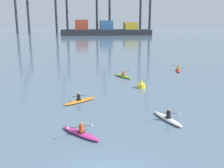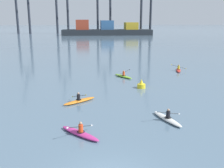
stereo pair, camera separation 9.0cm
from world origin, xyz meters
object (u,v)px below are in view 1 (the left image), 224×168
at_px(gantry_crane_west_mid, 61,1).
at_px(kayak_orange, 80,101).
at_px(gantry_crane_west, 21,2).
at_px(kayak_magenta, 81,133).
at_px(kayak_lime, 123,76).
at_px(kayak_white, 168,118).
at_px(container_barge, 105,30).
at_px(gantry_crane_east_mid, 103,3).
at_px(kayak_red, 178,70).
at_px(channel_buoy, 141,85).

xyz_separation_m(gantry_crane_west_mid, kayak_orange, (11.22, -124.11, -17.13)).
distance_m(gantry_crane_west, kayak_magenta, 134.21).
distance_m(kayak_lime, kayak_white, 15.27).
relative_size(gantry_crane_west_mid, kayak_magenta, 12.16).
bearing_deg(kayak_magenta, container_barge, 84.58).
bearing_deg(gantry_crane_west, kayak_orange, -75.55).
relative_size(gantry_crane_west, kayak_orange, 11.37).
bearing_deg(kayak_magenta, gantry_crane_west, 103.77).
bearing_deg(kayak_orange, gantry_crane_east_mid, 84.80).
height_order(gantry_crane_west, kayak_red, gantry_crane_west).
distance_m(gantry_crane_west, kayak_orange, 127.43).
height_order(container_barge, gantry_crane_west_mid, gantry_crane_west_mid).
distance_m(gantry_crane_west, kayak_red, 119.01).
distance_m(gantry_crane_west_mid, kayak_magenta, 132.71).
bearing_deg(gantry_crane_west_mid, channel_buoy, -81.51).
height_order(kayak_magenta, kayak_lime, kayak_lime).
height_order(channel_buoy, kayak_white, channel_buoy).
xyz_separation_m(gantry_crane_east_mid, kayak_lime, (-5.84, -114.11, -16.27)).
xyz_separation_m(gantry_crane_east_mid, kayak_white, (-4.76, -129.34, -16.27)).
height_order(gantry_crane_east_mid, kayak_white, gantry_crane_east_mid).
xyz_separation_m(container_barge, gantry_crane_west, (-42.73, 13.42, 13.80)).
height_order(gantry_crane_west_mid, channel_buoy, gantry_crane_west_mid).
bearing_deg(kayak_orange, kayak_lime, 61.67).
bearing_deg(channel_buoy, kayak_red, 50.91).
xyz_separation_m(gantry_crane_west_mid, kayak_lime, (16.68, -113.97, -17.13)).
relative_size(container_barge, gantry_crane_east_mid, 1.28).
bearing_deg(kayak_orange, kayak_magenta, -88.60).
bearing_deg(kayak_lime, gantry_crane_west_mid, 98.33).
distance_m(kayak_magenta, kayak_white, 6.65).
distance_m(kayak_magenta, kayak_lime, 17.93).
distance_m(kayak_lime, kayak_orange, 11.51).
xyz_separation_m(gantry_crane_west_mid, kayak_red, (25.37, -110.40, -17.13)).
relative_size(channel_buoy, kayak_lime, 0.31).
bearing_deg(kayak_red, kayak_magenta, -124.01).
bearing_deg(channel_buoy, gantry_crane_west_mid, 98.49).
height_order(channel_buoy, kayak_lime, kayak_lime).
xyz_separation_m(container_barge, kayak_red, (2.96, -95.29, -2.28)).
bearing_deg(kayak_white, kayak_orange, 142.07).
distance_m(container_barge, gantry_crane_east_mid, 20.69).
bearing_deg(kayak_white, container_barge, 87.67).
height_order(kayak_orange, kayak_white, kayak_orange).
xyz_separation_m(gantry_crane_west, kayak_red, (45.70, -108.70, -16.08)).
height_order(gantry_crane_east_mid, kayak_red, gantry_crane_east_mid).
bearing_deg(kayak_red, kayak_white, -112.02).
bearing_deg(channel_buoy, kayak_orange, -146.07).
xyz_separation_m(container_barge, gantry_crane_east_mid, (0.12, 15.25, 13.99)).
xyz_separation_m(kayak_magenta, kayak_orange, (-0.17, 7.00, 0.00)).
relative_size(gantry_crane_west_mid, kayak_lime, 10.85).
relative_size(container_barge, kayak_orange, 14.37).
bearing_deg(gantry_crane_east_mid, kayak_white, -92.11).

